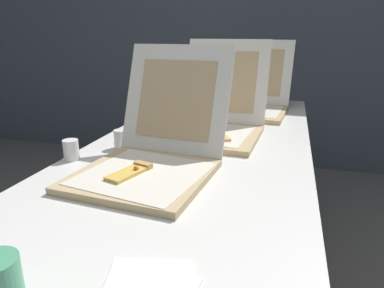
% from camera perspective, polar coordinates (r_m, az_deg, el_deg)
% --- Properties ---
extents(wall_back, '(10.00, 0.10, 2.60)m').
position_cam_1_polar(wall_back, '(3.19, 10.29, 19.97)').
color(wall_back, '#4C5660').
rests_on(wall_back, ground).
extents(table, '(0.85, 2.16, 0.74)m').
position_cam_1_polar(table, '(1.39, 1.00, -2.23)').
color(table, silver).
rests_on(table, ground).
extents(pizza_box_front, '(0.43, 0.56, 0.38)m').
position_cam_1_polar(pizza_box_front, '(1.11, -6.71, -1.95)').
color(pizza_box_front, tan).
rests_on(pizza_box_front, table).
extents(pizza_box_middle, '(0.41, 0.51, 0.39)m').
position_cam_1_polar(pizza_box_middle, '(1.51, 3.73, 3.55)').
color(pizza_box_middle, tan).
rests_on(pizza_box_middle, table).
extents(pizza_box_back, '(0.42, 0.56, 0.38)m').
position_cam_1_polar(pizza_box_back, '(1.98, 9.53, 6.72)').
color(pizza_box_back, tan).
rests_on(pizza_box_back, table).
extents(cup_white_near_left, '(0.05, 0.05, 0.07)m').
position_cam_1_polar(cup_white_near_left, '(1.29, -19.03, -0.91)').
color(cup_white_near_left, white).
rests_on(cup_white_near_left, table).
extents(cup_white_near_center, '(0.05, 0.05, 0.07)m').
position_cam_1_polar(cup_white_near_center, '(1.36, -11.41, 0.78)').
color(cup_white_near_center, white).
rests_on(cup_white_near_center, table).
extents(cup_white_mid, '(0.05, 0.05, 0.07)m').
position_cam_1_polar(cup_white_mid, '(1.46, -9.84, 1.97)').
color(cup_white_mid, white).
rests_on(cup_white_mid, table).
extents(cup_white_far, '(0.05, 0.05, 0.07)m').
position_cam_1_polar(cup_white_far, '(1.74, -2.70, 4.79)').
color(cup_white_far, white).
rests_on(cup_white_far, table).
extents(napkin_pile, '(0.18, 0.18, 0.01)m').
position_cam_1_polar(napkin_pile, '(0.66, -7.00, -22.23)').
color(napkin_pile, white).
rests_on(napkin_pile, table).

